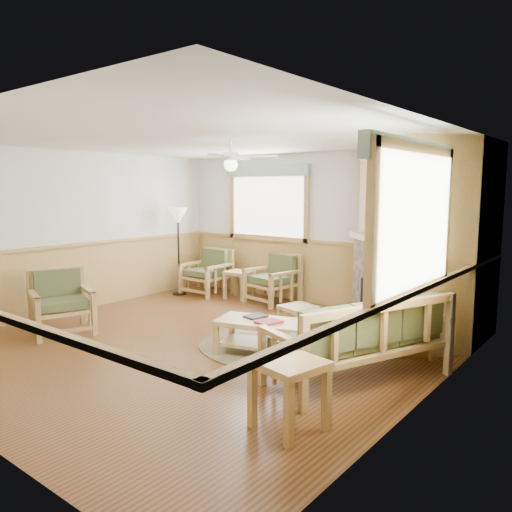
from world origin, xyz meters
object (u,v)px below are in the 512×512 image
Objects in this scene: sofa at (358,338)px; armchair_left at (61,302)px; end_table_sofa at (289,395)px; end_table_chairs at (239,285)px; armchair_back_left at (206,272)px; floor_lamp_right at (410,293)px; armchair_back_right at (272,279)px; footstool at (298,319)px; coffee_table at (262,338)px; floor_lamp_left at (179,251)px.

armchair_left is at bearing -53.85° from sofa.
end_table_chairs is at bearing 135.05° from end_table_sofa.
floor_lamp_right is at bearing -13.08° from armchair_back_left.
armchair_left is (0.24, -3.23, 0.01)m from armchair_back_left.
floor_lamp_right is (3.01, -1.16, 0.33)m from armchair_back_right.
footstool is (-1.55, 2.48, -0.11)m from end_table_sofa.
footstool is at bearing -31.67° from armchair_back_right.
armchair_left is (-4.17, -1.03, -0.02)m from sofa.
end_table_sofa is 2.66m from floor_lamp_right.
coffee_table is 3.98m from floor_lamp_left.
armchair_back_right is at bearing -106.96° from sofa.
floor_lamp_left reaches higher than end_table_chairs.
armchair_back_left is 3.12m from footstool.
sofa is 1.88m from footstool.
floor_lamp_left is 1.11× the size of floor_lamp_right.
footstool is at bearing -29.32° from end_table_chairs.
floor_lamp_left is (-0.39, -0.37, 0.42)m from armchair_back_left.
footstool is 3.44m from floor_lamp_left.
footstool is at bearing 82.66° from coffee_table.
end_table_chairs is at bearing 21.54° from floor_lamp_left.
footstool is at bearing -21.76° from armchair_back_left.
sofa is at bearing -36.09° from footstool.
footstool is (-0.18, 1.10, -0.02)m from coffee_table.
end_table_chairs is at bearing 11.14° from armchair_left.
sofa reaches higher than armchair_left.
floor_lamp_left reaches higher than armchair_back_right.
armchair_back_left is 1.49m from armchair_back_right.
floor_lamp_right is (4.48, -0.97, 0.33)m from armchair_back_left.
floor_lamp_left is at bearing 172.91° from floor_lamp_right.
armchair_left reaches higher than end_table_sofa.
armchair_back_right is 0.79× the size of coffee_table.
armchair_back_left is 5.73m from end_table_sofa.
footstool is 0.30× the size of floor_lamp_right.
floor_lamp_right is at bearing -10.50° from armchair_back_right.
floor_lamp_left is (-4.85, 3.23, 0.55)m from end_table_sofa.
floor_lamp_left reaches higher than floor_lamp_right.
sofa reaches higher than footstool.
floor_lamp_right reaches higher than end_table_sofa.
armchair_left reaches higher than armchair_back_left.
coffee_table is at bearing -45.47° from armchair_back_right.
armchair_left is at bearing -99.01° from end_table_chairs.
armchair_back_right is at bearing 137.67° from footstool.
footstool is 1.69m from floor_lamp_right.
sofa is 4.93m from armchair_back_left.
floor_lamp_left is (-1.16, -0.46, 0.59)m from end_table_chairs.
sofa is 1.32× the size of floor_lamp_right.
armchair_back_right is 3.24m from floor_lamp_right.
sofa is at bearing -56.00° from armchair_left.
floor_lamp_left is at bearing -137.68° from armchair_back_left.
coffee_table is 0.65× the size of floor_lamp_left.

